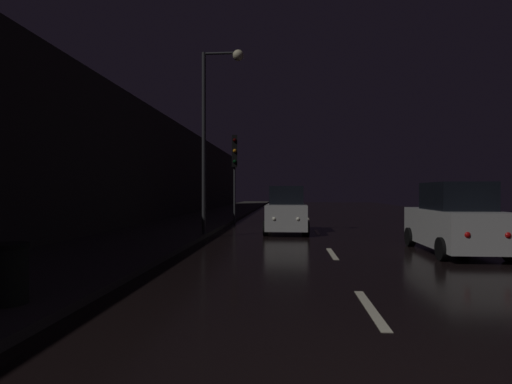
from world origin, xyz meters
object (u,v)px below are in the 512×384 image
traffic_light_far_left (235,159)px  car_approaching_headlights (286,211)px  streetlamp_overhead (215,115)px  car_parked_right_near (455,221)px  trash_bin_curbside (10,273)px

traffic_light_far_left → car_approaching_headlights: bearing=18.9°
streetlamp_overhead → car_approaching_headlights: (2.87, 2.39, -4.01)m
car_approaching_headlights → car_parked_right_near: (5.13, -5.79, 0.02)m
traffic_light_far_left → streetlamp_overhead: bearing=-9.5°
trash_bin_curbside → car_approaching_headlights: (4.16, 12.61, 0.35)m
traffic_light_far_left → car_approaching_headlights: 6.83m
traffic_light_far_left → streetlamp_overhead: 7.85m
streetlamp_overhead → trash_bin_curbside: 11.19m
streetlamp_overhead → trash_bin_curbside: streetlamp_overhead is taller
traffic_light_far_left → car_approaching_headlights: size_ratio=1.25×
traffic_light_far_left → car_parked_right_near: bearing=25.2°
car_parked_right_near → trash_bin_curbside: bearing=126.3°
streetlamp_overhead → car_parked_right_near: bearing=-23.0°
streetlamp_overhead → car_parked_right_near: (8.00, -3.39, -4.00)m
traffic_light_far_left → car_parked_right_near: size_ratio=1.23×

